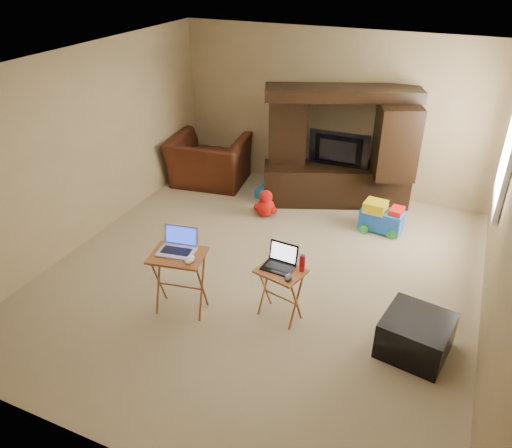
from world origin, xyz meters
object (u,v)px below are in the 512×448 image
at_px(television, 337,151).
at_px(mouse_left, 190,260).
at_px(entertainment_center, 338,148).
at_px(water_bottle, 302,263).
at_px(child_rocker, 271,182).
at_px(mouse_right, 289,277).
at_px(laptop_right, 278,259).
at_px(laptop_left, 176,243).
at_px(tray_table_left, 180,283).
at_px(plush_toy, 266,203).
at_px(ottoman, 416,335).
at_px(push_toy, 382,217).
at_px(recliner, 209,161).
at_px(tray_table_right, 280,294).

distance_m(television, mouse_left, 3.32).
xyz_separation_m(entertainment_center, water_bottle, (0.43, -2.83, -0.20)).
distance_m(child_rocker, mouse_right, 3.11).
bearing_deg(mouse_left, television, 79.37).
xyz_separation_m(television, laptop_right, (0.19, -2.84, -0.13)).
bearing_deg(laptop_left, child_rocker, 83.53).
bearing_deg(child_rocker, laptop_left, -73.94).
height_order(entertainment_center, laptop_left, entertainment_center).
distance_m(tray_table_left, laptop_right, 1.11).
bearing_deg(mouse_right, plush_toy, 118.18).
height_order(television, mouse_right, television).
bearing_deg(television, ottoman, 118.17).
xyz_separation_m(push_toy, laptop_right, (-0.66, -2.29, 0.51)).
bearing_deg(mouse_left, entertainment_center, 79.51).
distance_m(child_rocker, ottoman, 3.70).
bearing_deg(entertainment_center, laptop_left, -126.08).
relative_size(television, laptop_left, 2.40).
xyz_separation_m(child_rocker, plush_toy, (0.17, -0.61, -0.05)).
distance_m(recliner, laptop_right, 3.58).
bearing_deg(push_toy, plush_toy, -165.16).
xyz_separation_m(entertainment_center, ottoman, (1.64, -2.86, -0.70)).
distance_m(recliner, plush_toy, 1.50).
height_order(television, push_toy, television).
xyz_separation_m(entertainment_center, child_rocker, (-0.97, -0.25, -0.64)).
distance_m(recliner, tray_table_right, 3.61).
xyz_separation_m(push_toy, tray_table_right, (-0.62, -2.31, 0.08)).
bearing_deg(mouse_right, television, 96.90).
xyz_separation_m(tray_table_left, water_bottle, (1.23, 0.41, 0.34)).
height_order(laptop_right, mouse_left, laptop_right).
xyz_separation_m(entertainment_center, television, (0.00, -0.04, -0.04)).
bearing_deg(laptop_right, push_toy, 78.38).
bearing_deg(laptop_left, laptop_right, 8.11).
bearing_deg(mouse_right, laptop_right, 140.53).
bearing_deg(tray_table_right, recliner, 144.40).
distance_m(laptop_left, water_bottle, 1.33).
height_order(tray_table_left, water_bottle, water_bottle).
distance_m(ottoman, laptop_right, 1.55).
relative_size(entertainment_center, laptop_right, 6.89).
height_order(entertainment_center, child_rocker, entertainment_center).
bearing_deg(television, plush_toy, 43.44).
relative_size(entertainment_center, recliner, 1.80).
height_order(entertainment_center, tray_table_left, entertainment_center).
bearing_deg(tray_table_left, plush_toy, 79.50).
relative_size(entertainment_center, mouse_left, 14.89).
relative_size(laptop_right, mouse_left, 2.16).
distance_m(ottoman, mouse_left, 2.37).
bearing_deg(recliner, ottoman, 136.35).
distance_m(ottoman, water_bottle, 1.31).
bearing_deg(recliner, entertainment_center, 176.50).
bearing_deg(child_rocker, television, 25.21).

